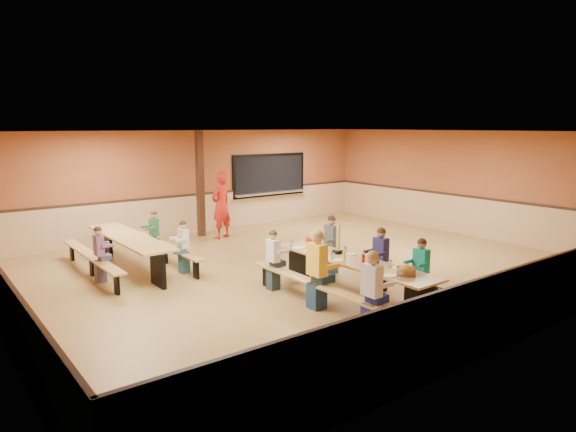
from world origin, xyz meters
TOP-DOWN VIEW (x-y plane):
  - ground at (0.00, 0.00)m, footprint 12.00×12.00m
  - room_envelope at (0.00, 0.00)m, footprint 12.04×10.04m
  - kitchen_pass_through at (2.60, 4.96)m, footprint 2.78×0.28m
  - structural_post at (-0.20, 4.40)m, footprint 0.18×0.18m
  - cafeteria_table_main at (-0.58, -2.15)m, footprint 1.91×3.70m
  - cafeteria_table_second at (-3.09, 2.25)m, footprint 1.91×3.70m
  - seated_child_white_left at (-1.40, -3.42)m, footprint 0.39×0.32m
  - seated_adult_yellow at (-1.40, -2.14)m, footprint 0.45×0.37m
  - seated_child_grey_left at (-1.40, -0.84)m, footprint 0.34×0.28m
  - seated_child_teal_right at (0.25, -3.04)m, footprint 0.35×0.28m
  - seated_child_navy_right at (0.25, -2.08)m, footprint 0.37×0.30m
  - seated_child_char_right at (0.25, -0.67)m, footprint 0.38×0.31m
  - seated_child_purple_sec at (-3.92, 1.66)m, footprint 0.33×0.27m
  - seated_child_green_sec at (-2.27, 2.82)m, footprint 0.33×0.27m
  - seated_child_tan_sec at (-2.27, 1.26)m, footprint 0.33×0.27m
  - standing_woman at (0.12, 3.80)m, footprint 0.79×0.64m
  - punch_pitcher at (-0.69, -1.09)m, footprint 0.16×0.16m
  - chip_bowl at (-0.54, -3.37)m, footprint 0.32×0.32m
  - napkin_dispenser at (-0.41, -2.53)m, footprint 0.10×0.14m
  - condiment_mustard at (-0.73, -2.10)m, footprint 0.06×0.06m
  - condiment_ketchup at (-0.60, -2.45)m, footprint 0.06×0.06m
  - table_paddle at (-0.47, -1.65)m, footprint 0.16×0.16m
  - place_settings at (-0.58, -2.15)m, footprint 0.65×3.30m

SIDE VIEW (x-z plane):
  - ground at x=0.00m, z-range 0.00..0.00m
  - cafeteria_table_main at x=-0.58m, z-range 0.16..0.90m
  - cafeteria_table_second at x=-3.09m, z-range 0.16..0.90m
  - seated_child_green_sec at x=-2.27m, z-range 0.00..1.13m
  - seated_child_tan_sec at x=-2.27m, z-range 0.00..1.13m
  - seated_child_purple_sec at x=-3.92m, z-range 0.00..1.14m
  - seated_child_grey_left at x=-1.40m, z-range 0.00..1.16m
  - seated_child_teal_right at x=0.25m, z-range 0.00..1.17m
  - seated_child_navy_right at x=0.25m, z-range 0.00..1.21m
  - seated_child_char_right at x=0.25m, z-range 0.00..1.24m
  - seated_child_white_left at x=-1.40m, z-range 0.00..1.26m
  - seated_adult_yellow at x=-1.40m, z-range 0.00..1.37m
  - room_envelope at x=0.00m, z-range -0.82..2.20m
  - place_settings at x=-0.58m, z-range 0.74..0.85m
  - napkin_dispenser at x=-0.41m, z-range 0.74..0.87m
  - chip_bowl at x=-0.54m, z-range 0.74..0.89m
  - condiment_mustard at x=-0.73m, z-range 0.74..0.91m
  - condiment_ketchup at x=-0.60m, z-range 0.74..0.91m
  - punch_pitcher at x=-0.69m, z-range 0.74..0.96m
  - table_paddle at x=-0.47m, z-range 0.60..1.16m
  - standing_woman at x=0.12m, z-range 0.00..1.87m
  - kitchen_pass_through at x=2.60m, z-range 0.80..2.18m
  - structural_post at x=-0.20m, z-range 0.00..3.00m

